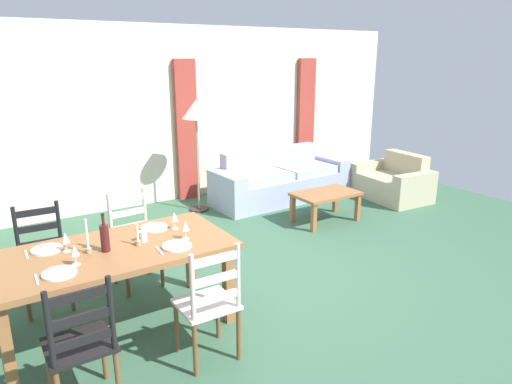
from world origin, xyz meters
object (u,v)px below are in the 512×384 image
(dining_chair_near_left, at_px, (81,345))
(coffee_table, at_px, (326,197))
(coffee_cup_primary, at_px, (143,236))
(armchair_upholstered, at_px, (394,183))
(wine_glass_near_left, at_px, (75,251))
(wine_glass_far_right, at_px, (174,217))
(standing_lamp, at_px, (196,116))
(dining_chair_far_right, at_px, (134,240))
(couch, at_px, (279,181))
(dining_chair_near_right, at_px, (209,303))
(wine_bottle, at_px, (105,237))
(wine_glass_near_right, at_px, (185,227))
(wine_glass_far_left, at_px, (65,239))
(dining_chair_far_left, at_px, (43,258))
(dining_table, at_px, (113,259))

(dining_chair_near_left, relative_size, coffee_table, 1.07)
(dining_chair_near_left, xyz_separation_m, coffee_cup_primary, (0.72, 0.79, 0.32))
(coffee_cup_primary, distance_m, armchair_upholstered, 4.91)
(wine_glass_near_left, bearing_deg, wine_glass_far_right, 17.69)
(standing_lamp, bearing_deg, dining_chair_far_right, -131.72)
(couch, bearing_deg, dining_chair_near_right, -132.76)
(dining_chair_near_left, relative_size, standing_lamp, 0.59)
(wine_bottle, xyz_separation_m, armchair_upholstered, (5.01, 1.38, -0.62))
(wine_glass_near_right, height_order, coffee_table, wine_glass_near_right)
(wine_glass_near_left, xyz_separation_m, armchair_upholstered, (5.27, 1.51, -0.61))
(couch, height_order, standing_lamp, standing_lamp)
(wine_glass_far_left, xyz_separation_m, armchair_upholstered, (5.27, 1.22, -0.61))
(dining_chair_near_right, xyz_separation_m, dining_chair_far_left, (-0.90, 1.55, 0.00))
(dining_table, bearing_deg, dining_chair_near_left, -120.22)
(dining_table, xyz_separation_m, dining_chair_far_left, (-0.43, 0.78, -0.19))
(dining_chair_near_right, bearing_deg, coffee_cup_primary, 104.95)
(couch, relative_size, standing_lamp, 1.41)
(dining_table, xyz_separation_m, wine_bottle, (-0.06, -0.02, 0.20))
(dining_table, xyz_separation_m, couch, (3.33, 2.33, -0.37))
(wine_glass_near_right, xyz_separation_m, coffee_cup_primary, (-0.32, 0.14, -0.07))
(dining_chair_near_left, xyz_separation_m, couch, (3.78, 3.10, -0.19))
(armchair_upholstered, bearing_deg, dining_table, -164.67)
(dining_chair_far_left, height_order, wine_glass_near_left, dining_chair_far_left)
(dining_table, relative_size, couch, 0.82)
(dining_chair_near_left, bearing_deg, coffee_table, 26.97)
(coffee_cup_primary, height_order, couch, coffee_cup_primary)
(wine_glass_far_right, bearing_deg, standing_lamp, 59.77)
(dining_chair_near_left, relative_size, dining_chair_near_right, 1.00)
(coffee_cup_primary, xyz_separation_m, standing_lamp, (1.72, 2.50, 0.62))
(dining_chair_near_right, height_order, wine_glass_far_left, dining_chair_near_right)
(dining_chair_far_left, height_order, coffee_cup_primary, dining_chair_far_left)
(wine_bottle, height_order, couch, wine_bottle)
(dining_chair_far_left, xyz_separation_m, wine_glass_far_right, (1.03, -0.64, 0.38))
(wine_bottle, height_order, standing_lamp, standing_lamp)
(wine_glass_near_left, bearing_deg, dining_chair_near_right, -37.98)
(wine_bottle, bearing_deg, dining_chair_near_left, -117.64)
(armchair_upholstered, xyz_separation_m, standing_lamp, (-2.97, 1.15, 1.16))
(dining_chair_near_left, xyz_separation_m, coffee_table, (3.71, 1.89, -0.12))
(dining_table, xyz_separation_m, coffee_cup_primary, (0.26, 0.01, 0.13))
(dining_table, bearing_deg, wine_glass_near_left, -153.93)
(coffee_table, xyz_separation_m, armchair_upholstered, (1.69, 0.25, -0.11))
(wine_glass_far_left, distance_m, wine_glass_far_right, 0.92)
(dining_chair_far_left, relative_size, wine_glass_far_left, 5.96)
(dining_chair_near_right, xyz_separation_m, couch, (2.86, 3.09, -0.19))
(dining_chair_far_left, height_order, wine_glass_far_left, dining_chair_far_left)
(coffee_table, height_order, standing_lamp, standing_lamp)
(wine_glass_near_right, height_order, wine_glass_far_right, same)
(dining_chair_near_right, distance_m, standing_lamp, 3.73)
(dining_table, bearing_deg, coffee_table, 18.84)
(wine_bottle, bearing_deg, wine_glass_far_left, 149.48)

